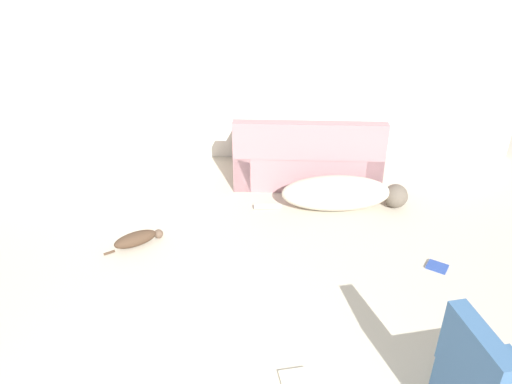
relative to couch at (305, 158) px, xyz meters
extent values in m
cube|color=silver|center=(-1.01, 0.64, 1.09)|extent=(7.52, 0.06, 2.72)
cube|color=#A3757A|center=(0.00, 0.04, -0.06)|extent=(1.76, 0.96, 0.43)
cube|color=#A3757A|center=(-0.02, -0.34, 0.37)|extent=(1.72, 0.22, 0.43)
cube|color=#A3757A|center=(0.76, 0.01, 0.01)|extent=(0.24, 0.89, 0.57)
cube|color=#A3757A|center=(-0.76, 0.08, 0.01)|extent=(0.24, 0.89, 0.57)
ellipsoid|color=beige|center=(0.26, -0.71, -0.09)|extent=(1.21, 0.52, 0.37)
sphere|color=brown|center=(0.93, -0.69, -0.14)|extent=(0.28, 0.28, 0.27)
cylinder|color=beige|center=(-0.48, -0.74, -0.25)|extent=(0.30, 0.07, 0.06)
ellipsoid|color=#473323|center=(-1.80, -1.44, -0.21)|extent=(0.45, 0.36, 0.14)
sphere|color=brown|center=(-1.60, -1.31, -0.23)|extent=(0.13, 0.13, 0.09)
cylinder|color=#473323|center=(-2.03, -1.58, -0.26)|extent=(0.10, 0.08, 0.02)
cube|color=#28428E|center=(1.07, -1.80, -0.26)|extent=(0.23, 0.22, 0.02)
cube|color=beige|center=(-0.35, -3.06, -0.26)|extent=(0.22, 0.17, 0.02)
cube|color=#385B84|center=(0.63, -3.49, 0.37)|extent=(0.22, 0.55, 0.45)
camera|label=1|loc=(-0.61, -5.49, 2.59)|focal=35.00mm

